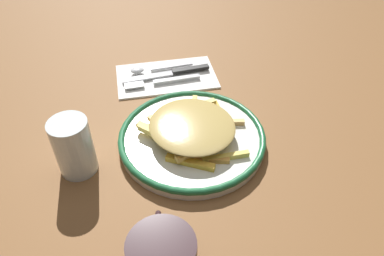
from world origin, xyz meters
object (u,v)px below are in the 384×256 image
Objects in this scene: plate at (192,138)px; napkin at (166,76)px; spoon at (151,69)px; water_glass at (74,147)px; fries_heap at (190,128)px; knife at (174,72)px; fork at (162,81)px.

plate is 1.21× the size of napkin.
water_glass reaches higher than spoon.
fries_heap is at bearing -80.38° from water_glass.
knife is (0.23, 0.01, -0.00)m from plate.
plate is 0.22m from water_glass.
water_glass is (-0.26, 0.18, 0.05)m from napkin.
plate is at bearing -173.00° from napkin.
fork is at bearing 11.38° from plate.
napkin is at bearing -34.31° from water_glass.
fork is (0.20, 0.04, -0.00)m from plate.
water_glass reaches higher than plate.
fork is at bearing -35.58° from water_glass.
plate reaches higher than fork.
napkin is at bearing 97.82° from knife.
spoon is 1.42× the size of water_glass.
fork is (-0.03, 0.01, 0.01)m from napkin.
spoon is at bearing 22.96° from fork.
fries_heap reaches higher than fork.
napkin is 0.32m from water_glass.
plate is 2.61× the size of water_glass.
fries_heap is 1.07× the size of knife.
knife is at bearing -36.71° from water_glass.
water_glass reaches higher than napkin.
plate is at bearing -168.62° from fork.
knife is 0.34m from water_glass.
fries_heap is 0.97× the size of napkin.
water_glass is at bearing 143.29° from knife.
knife is 1.38× the size of spoon.
plate is 1.25× the size of fries_heap.
knife is at bearing -82.18° from napkin.
napkin is (0.23, 0.02, -0.04)m from fries_heap.
knife is at bearing -111.83° from spoon.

